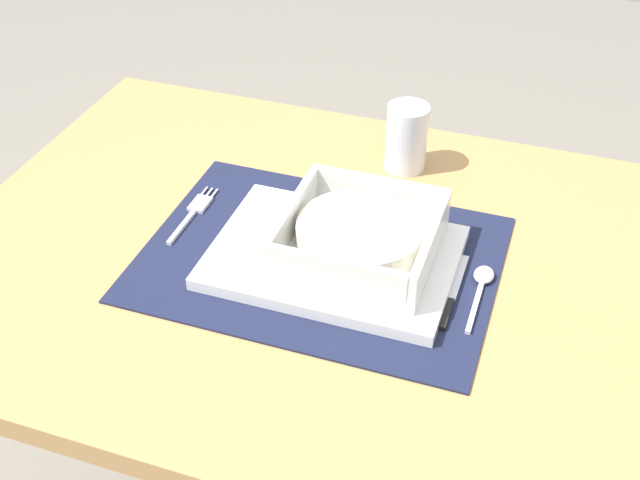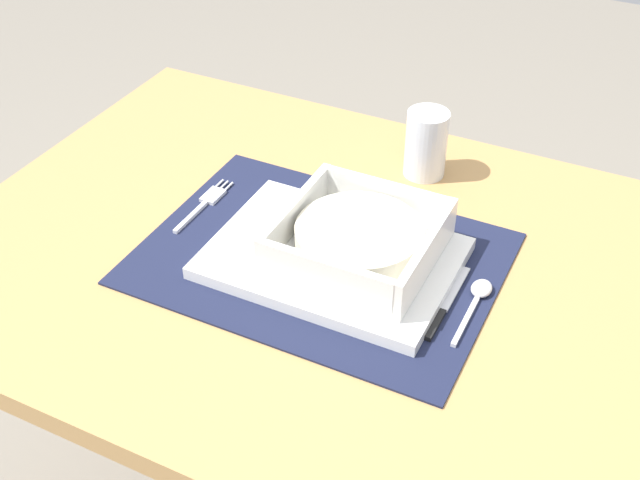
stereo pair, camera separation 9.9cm
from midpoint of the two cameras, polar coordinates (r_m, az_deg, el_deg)
dining_table at (r=1.08m, az=-2.07°, el=-5.92°), size 0.96×0.69×0.75m
placemat at (r=1.00m, az=-2.81°, el=-1.39°), size 0.43×0.32×0.00m
serving_plate at (r=0.99m, az=-1.89°, el=-1.31°), size 0.29×0.21×0.02m
porridge_bowl at (r=0.97m, az=-0.13°, el=0.06°), size 0.18×0.18×0.05m
fork at (r=1.10m, az=-11.26°, el=1.94°), size 0.02×0.13×0.00m
spoon at (r=0.97m, az=8.38°, el=-3.02°), size 0.02×0.12×0.01m
butter_knife at (r=0.95m, az=6.17°, el=-3.97°), size 0.01×0.13×0.01m
drinking_glass at (r=1.15m, az=3.59°, el=6.82°), size 0.06×0.06×0.10m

